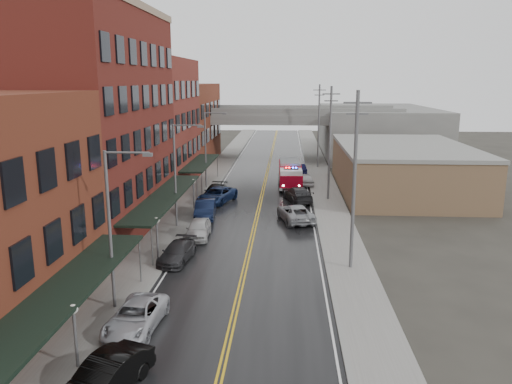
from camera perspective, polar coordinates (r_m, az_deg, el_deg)
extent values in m
cube|color=black|center=(49.15, 0.27, -2.16)|extent=(11.00, 160.00, 0.02)
cube|color=slate|center=(50.08, -8.10, -1.93)|extent=(3.00, 160.00, 0.15)
cube|color=slate|center=(49.26, 8.78, -2.20)|extent=(3.00, 160.00, 0.15)
cube|color=gray|center=(49.77, -6.24, -1.97)|extent=(0.30, 160.00, 0.15)
cube|color=gray|center=(49.13, 6.87, -2.18)|extent=(0.30, 160.00, 0.15)
cube|color=#5E1B18|center=(43.66, -18.15, 7.32)|extent=(9.00, 20.00, 18.00)
cube|color=maroon|center=(60.33, -11.94, 7.57)|extent=(9.00, 15.00, 15.00)
cube|color=maroon|center=(77.40, -8.43, 7.67)|extent=(9.00, 20.00, 12.00)
cube|color=brown|center=(59.78, 16.37, 2.44)|extent=(14.00, 22.00, 5.00)
cube|color=slate|center=(89.15, 13.56, 6.81)|extent=(18.00, 30.00, 8.00)
cube|color=black|center=(25.65, -20.69, -10.20)|extent=(2.60, 16.00, 0.18)
cylinder|color=slate|center=(32.40, -13.11, -7.72)|extent=(0.10, 0.10, 3.00)
cube|color=black|center=(42.81, -10.37, -0.49)|extent=(2.60, 18.00, 0.18)
cylinder|color=slate|center=(34.93, -11.80, -6.14)|extent=(0.10, 0.10, 3.00)
cylinder|color=slate|center=(51.09, -6.75, 0.05)|extent=(0.10, 0.10, 3.00)
cube|color=black|center=(59.61, -6.35, 3.34)|extent=(2.60, 13.00, 0.18)
cylinder|color=slate|center=(53.78, -6.22, 0.70)|extent=(0.10, 0.10, 3.00)
cylinder|color=slate|center=(65.62, -4.42, 2.92)|extent=(0.10, 0.10, 3.00)
cylinder|color=#59595B|center=(24.25, -19.90, -15.69)|extent=(0.14, 0.14, 2.80)
sphere|color=silver|center=(23.59, -20.18, -12.48)|extent=(0.44, 0.44, 0.44)
cylinder|color=#59595B|center=(36.44, -11.21, -5.49)|extent=(0.14, 0.14, 2.80)
sphere|color=silver|center=(36.00, -11.31, -3.22)|extent=(0.44, 0.44, 0.44)
cylinder|color=#59595B|center=(49.59, -7.13, -0.47)|extent=(0.14, 0.14, 2.80)
sphere|color=silver|center=(49.27, -7.18, 1.23)|extent=(0.44, 0.44, 0.44)
cylinder|color=#59595B|center=(28.36, -16.36, -4.47)|extent=(0.18, 0.18, 9.00)
cylinder|color=#59595B|center=(27.03, -14.54, 4.38)|extent=(2.40, 0.12, 0.12)
cube|color=#59595B|center=(26.72, -12.28, 4.19)|extent=(0.50, 0.22, 0.18)
cylinder|color=#59595B|center=(43.29, -9.23, 1.73)|extent=(0.18, 0.18, 9.00)
cylinder|color=#59595B|center=(42.43, -7.85, 7.56)|extent=(2.40, 0.12, 0.12)
cube|color=#59595B|center=(42.23, -6.37, 7.44)|extent=(0.50, 0.22, 0.18)
cylinder|color=#59595B|center=(58.78, -5.80, 4.70)|extent=(0.18, 0.18, 9.00)
cylinder|color=#59595B|center=(58.15, -4.71, 9.00)|extent=(2.40, 0.12, 0.12)
cube|color=#59595B|center=(58.01, -3.62, 8.91)|extent=(0.50, 0.22, 0.18)
cylinder|color=#59595B|center=(33.38, 11.16, 1.02)|extent=(0.24, 0.24, 12.00)
cube|color=#59595B|center=(32.74, 11.55, 9.96)|extent=(1.80, 0.12, 0.12)
cube|color=#59595B|center=(32.78, 11.49, 8.74)|extent=(1.40, 0.12, 0.12)
cylinder|color=#59595B|center=(53.02, 8.43, 5.40)|extent=(0.24, 0.24, 12.00)
cube|color=#59595B|center=(52.62, 8.61, 11.02)|extent=(1.80, 0.12, 0.12)
cube|color=#59595B|center=(52.64, 8.59, 10.26)|extent=(1.40, 0.12, 0.12)
cylinder|color=#59595B|center=(72.85, 7.17, 7.40)|extent=(0.24, 0.24, 12.00)
cube|color=#59595B|center=(72.56, 7.28, 11.49)|extent=(1.80, 0.12, 0.12)
cube|color=#59595B|center=(72.58, 7.27, 10.94)|extent=(1.40, 0.12, 0.12)
cube|color=slate|center=(79.68, 1.66, 8.48)|extent=(40.00, 10.00, 1.50)
cube|color=slate|center=(81.18, -6.19, 5.83)|extent=(1.60, 8.00, 6.00)
cube|color=slate|center=(80.42, 9.53, 5.67)|extent=(1.60, 8.00, 6.00)
cube|color=#9C071B|center=(61.37, 3.87, 2.35)|extent=(2.79, 5.82, 2.19)
cube|color=#9C071B|center=(57.43, 4.01, 1.31)|extent=(2.70, 2.80, 1.57)
cube|color=silver|center=(57.23, 4.02, 2.34)|extent=(2.56, 2.58, 0.52)
cube|color=black|center=(57.57, 4.01, 1.66)|extent=(2.68, 1.75, 0.84)
cube|color=slate|center=(61.15, 3.89, 3.51)|extent=(2.52, 5.40, 0.31)
cube|color=black|center=(57.17, 4.03, 2.68)|extent=(1.68, 0.35, 0.15)
sphere|color=#FF0C0C|center=(57.14, 3.45, 2.77)|extent=(0.21, 0.21, 0.21)
sphere|color=#1933FF|center=(57.18, 4.61, 2.76)|extent=(0.21, 0.21, 0.21)
cylinder|color=black|center=(57.45, 2.86, 0.54)|extent=(1.06, 0.40, 1.04)
cylinder|color=black|center=(57.54, 5.14, 0.52)|extent=(1.06, 0.40, 1.04)
cylinder|color=black|center=(61.03, 2.80, 1.26)|extent=(1.06, 0.40, 1.04)
cylinder|color=black|center=(61.11, 4.95, 1.24)|extent=(1.06, 0.40, 1.04)
cylinder|color=black|center=(63.59, 2.76, 1.73)|extent=(1.06, 0.40, 1.04)
cylinder|color=black|center=(63.67, 4.83, 1.71)|extent=(1.06, 0.40, 1.04)
imported|color=black|center=(22.52, -16.82, -19.60)|extent=(3.13, 5.09, 1.58)
imported|color=#B3B4BC|center=(27.22, -13.56, -13.66)|extent=(2.62, 5.16, 1.40)
imported|color=#29292C|center=(36.05, -9.00, -6.83)|extent=(2.37, 4.76, 1.33)
imported|color=#BCBCBC|center=(40.99, -6.62, -4.20)|extent=(1.99, 4.55, 1.53)
imported|color=black|center=(46.77, -5.83, -1.96)|extent=(2.21, 5.19, 1.67)
imported|color=#132249|center=(52.50, -4.47, -0.36)|extent=(4.23, 6.18, 1.57)
imported|color=black|center=(54.19, -4.71, 0.00)|extent=(2.52, 5.27, 1.48)
imported|color=gray|center=(45.55, 4.54, -2.41)|extent=(3.85, 6.05, 1.55)
imported|color=#29292C|center=(52.97, 4.78, -0.25)|extent=(3.53, 5.81, 1.57)
imported|color=silver|center=(61.16, 5.60, 1.45)|extent=(2.42, 4.60, 1.49)
imported|color=black|center=(67.77, 4.80, 2.61)|extent=(2.44, 4.98, 1.57)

